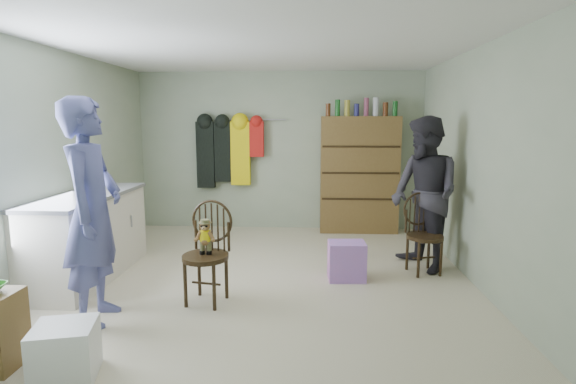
# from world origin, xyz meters

# --- Properties ---
(ground_plane) EXTENTS (5.00, 5.00, 0.00)m
(ground_plane) POSITION_xyz_m (0.00, 0.00, 0.00)
(ground_plane) COLOR beige
(ground_plane) RESTS_ON ground
(room_walls) EXTENTS (5.00, 5.00, 5.00)m
(room_walls) POSITION_xyz_m (0.00, 0.53, 1.58)
(room_walls) COLOR #A6B194
(room_walls) RESTS_ON ground
(counter) EXTENTS (0.64, 1.86, 0.94)m
(counter) POSITION_xyz_m (-1.95, 0.00, 0.47)
(counter) COLOR silver
(counter) RESTS_ON ground
(plastic_tub) EXTENTS (0.47, 0.46, 0.37)m
(plastic_tub) POSITION_xyz_m (-1.14, -1.96, 0.19)
(plastic_tub) COLOR white
(plastic_tub) RESTS_ON ground
(chair_front) EXTENTS (0.51, 0.51, 0.98)m
(chair_front) POSITION_xyz_m (-0.48, -0.59, 0.55)
(chair_front) COLOR #342412
(chair_front) RESTS_ON ground
(chair_far) EXTENTS (0.49, 0.49, 0.92)m
(chair_far) POSITION_xyz_m (1.79, 0.39, 0.49)
(chair_far) COLOR #342412
(chair_far) RESTS_ON ground
(striped_bag) EXTENTS (0.41, 0.33, 0.42)m
(striped_bag) POSITION_xyz_m (0.90, 0.08, 0.21)
(striped_bag) COLOR #E572CF
(striped_bag) RESTS_ON ground
(person_left) EXTENTS (0.53, 0.74, 1.93)m
(person_left) POSITION_xyz_m (-1.35, -1.05, 0.96)
(person_left) COLOR #4F5492
(person_left) RESTS_ON ground
(person_right) EXTENTS (0.95, 1.06, 1.79)m
(person_right) POSITION_xyz_m (1.81, 0.48, 0.89)
(person_right) COLOR #2D2B33
(person_right) RESTS_ON ground
(dresser) EXTENTS (1.20, 0.39, 2.08)m
(dresser) POSITION_xyz_m (1.25, 2.30, 0.91)
(dresser) COLOR brown
(dresser) RESTS_ON ground
(coat_rack) EXTENTS (1.42, 0.12, 1.09)m
(coat_rack) POSITION_xyz_m (-0.83, 2.38, 1.25)
(coat_rack) COLOR #99999E
(coat_rack) RESTS_ON ground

